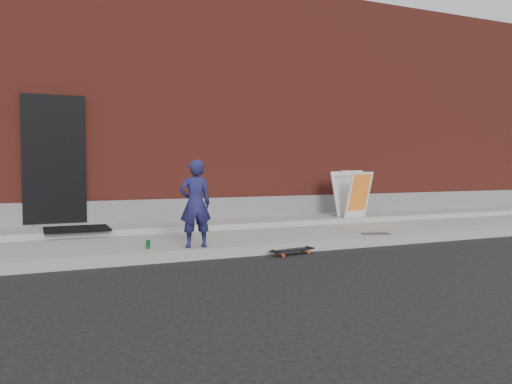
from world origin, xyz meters
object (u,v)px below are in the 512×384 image
soda_can (148,244)px  pizza_sign (352,194)px  skateboard (292,250)px  child (195,204)px

soda_can → pizza_sign: bearing=20.9°
pizza_sign → soda_can: size_ratio=7.93×
skateboard → soda_can: 2.05m
child → skateboard: (1.36, -0.32, -0.70)m
child → skateboard: size_ratio=1.72×
skateboard → pizza_sign: bearing=41.0°
soda_can → skateboard: bearing=-12.7°
skateboard → soda_can: soda_can is taller
child → soda_can: 0.85m
child → soda_can: size_ratio=10.29×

